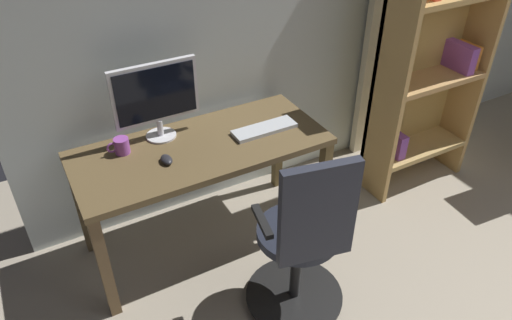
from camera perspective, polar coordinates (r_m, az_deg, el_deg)
curtain_left_panel at (r=4.39m, az=23.72°, el=16.32°), size 0.48×0.06×2.14m
curtain_right_panel at (r=3.82m, az=15.91°, el=15.40°), size 0.45×0.06×2.14m
desk at (r=2.87m, az=-6.44°, el=0.14°), size 1.49×0.65×0.75m
office_chair at (r=2.51m, az=5.63°, el=-10.06°), size 0.56×0.56×1.10m
computer_monitor at (r=2.80m, az=-11.83°, el=7.44°), size 0.51×0.18×0.47m
computer_keyboard at (r=2.92m, az=1.00°, el=3.72°), size 0.40×0.13×0.02m
computer_mouse at (r=2.69m, az=-10.59°, el=0.06°), size 0.06×0.10×0.04m
mug_coffee at (r=2.81m, az=-15.74°, el=1.63°), size 0.13×0.09×0.09m
bookshelf at (r=3.58m, az=19.52°, el=9.60°), size 0.80×0.30×1.69m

